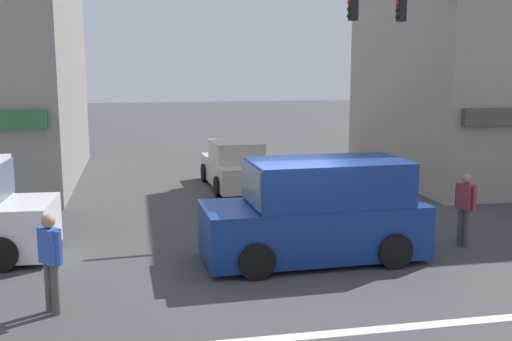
{
  "coord_description": "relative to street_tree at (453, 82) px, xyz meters",
  "views": [
    {
      "loc": [
        -2.93,
        -11.64,
        3.99
      ],
      "look_at": [
        -0.16,
        2.0,
        1.6
      ],
      "focal_mm": 42.0,
      "sensor_mm": 36.0,
      "label": 1
    }
  ],
  "objects": [
    {
      "name": "ground_plane",
      "position": [
        -7.75,
        -7.2,
        -3.53
      ],
      "size": [
        120.0,
        120.0,
        0.0
      ],
      "primitive_type": "plane",
      "color": "#3D3D3F"
    },
    {
      "name": "street_tree",
      "position": [
        0.0,
        0.0,
        0.0
      ],
      "size": [
        3.24,
        3.24,
        5.16
      ],
      "color": "#4C3823",
      "rests_on": "ground"
    },
    {
      "name": "pedestrian_mid_crossing",
      "position": [
        -3.48,
        -6.96,
        -2.58
      ],
      "size": [
        0.33,
        0.54,
        1.67
      ],
      "color": "#4C4742",
      "rests_on": "ground"
    },
    {
      "name": "lane_marking_stripe",
      "position": [
        -7.75,
        -10.7,
        -3.52
      ],
      "size": [
        9.0,
        0.24,
        0.01
      ],
      "primitive_type": "cube",
      "color": "silver",
      "rests_on": "ground"
    },
    {
      "name": "traffic_light_mast",
      "position": [
        -2.69,
        -2.99,
        0.65
      ],
      "size": [
        4.88,
        0.49,
        6.2
      ],
      "color": "#47474C",
      "rests_on": "ground"
    },
    {
      "name": "utility_pole_far_right",
      "position": [
        0.52,
        0.65,
        0.21
      ],
      "size": [
        1.4,
        0.22,
        7.18
      ],
      "color": "brown",
      "rests_on": "ground"
    },
    {
      "name": "van_crossing_leftbound",
      "position": [
        -6.99,
        -7.18,
        -2.52
      ],
      "size": [
        4.65,
        2.14,
        2.11
      ],
      "color": "navy",
      "rests_on": "ground"
    },
    {
      "name": "sedan_approaching_near",
      "position": [
        -7.4,
        0.75,
        -2.81
      ],
      "size": [
        2.04,
        4.18,
        1.58
      ],
      "color": "#B7B29E",
      "rests_on": "ground"
    },
    {
      "name": "pedestrian_far_side",
      "position": [
        -12.1,
        -9.03,
        -2.58
      ],
      "size": [
        0.4,
        0.46,
        1.67
      ],
      "color": "#4C4742",
      "rests_on": "ground"
    }
  ]
}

